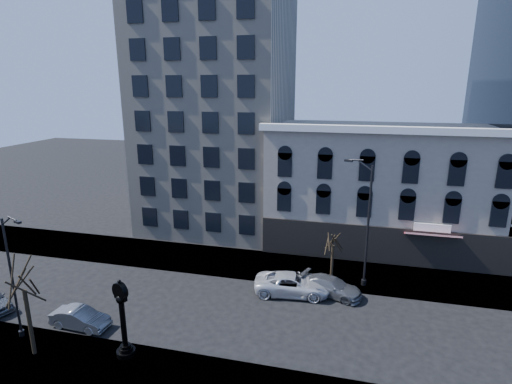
# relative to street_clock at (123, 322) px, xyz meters

# --- Properties ---
(ground) EXTENTS (160.00, 160.00, 0.00)m
(ground) POSITION_rel_street_clock_xyz_m (3.60, 6.06, -2.37)
(ground) COLOR black
(ground) RESTS_ON ground
(sidewalk_far) EXTENTS (160.00, 6.00, 0.12)m
(sidewalk_far) POSITION_rel_street_clock_xyz_m (3.60, 14.06, -2.31)
(sidewalk_far) COLOR gray
(sidewalk_far) RESTS_ON ground
(cream_tower) EXTENTS (15.90, 15.40, 42.50)m
(cream_tower) POSITION_rel_street_clock_xyz_m (-2.51, 24.95, 16.95)
(cream_tower) COLOR #BCAD97
(cream_tower) RESTS_ON ground
(victorian_row) EXTENTS (22.60, 11.19, 12.50)m
(victorian_row) POSITION_rel_street_clock_xyz_m (15.60, 21.96, 3.63)
(victorian_row) COLOR gray
(victorian_row) RESTS_ON ground
(street_clock) EXTENTS (1.13, 1.13, 4.97)m
(street_clock) POSITION_rel_street_clock_xyz_m (0.00, 0.00, 0.00)
(street_clock) COLOR black
(street_clock) RESTS_ON sidewalk_near
(street_lamp_near) EXTENTS (2.12, 0.95, 8.50)m
(street_lamp_near) POSITION_rel_street_clock_xyz_m (-7.00, -0.14, 4.17)
(street_lamp_near) COLOR black
(street_lamp_near) RESTS_ON sidewalk_near
(street_lamp_far) EXTENTS (2.60, 1.17, 10.45)m
(street_lamp_far) POSITION_rel_street_clock_xyz_m (13.32, 12.62, 5.64)
(street_lamp_far) COLOR black
(street_lamp_far) RESTS_ON sidewalk_far
(bare_tree_near) EXTENTS (3.98, 3.98, 6.83)m
(bare_tree_near) POSITION_rel_street_clock_xyz_m (-5.47, -1.21, 2.91)
(bare_tree_near) COLOR black
(bare_tree_near) RESTS_ON sidewalk_near
(bare_tree_far) EXTENTS (2.75, 2.75, 4.73)m
(bare_tree_far) POSITION_rel_street_clock_xyz_m (11.42, 13.03, 1.31)
(bare_tree_far) COLOR black
(bare_tree_far) RESTS_ON sidewalk_far
(car_near_b) EXTENTS (4.12, 1.58, 1.34)m
(car_near_b) POSITION_rel_street_clock_xyz_m (-4.61, 1.96, -1.70)
(car_near_b) COLOR #595B60
(car_near_b) RESTS_ON ground
(car_far_a) EXTENTS (6.11, 3.30, 1.63)m
(car_far_a) POSITION_rel_street_clock_xyz_m (8.58, 9.80, -1.55)
(car_far_a) COLOR silver
(car_far_a) RESTS_ON ground
(car_far_b) EXTENTS (5.21, 3.38, 1.41)m
(car_far_b) POSITION_rel_street_clock_xyz_m (11.55, 10.35, -1.66)
(car_far_b) COLOR #595B60
(car_far_b) RESTS_ON ground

